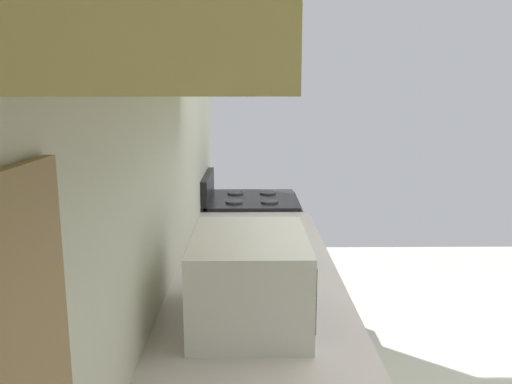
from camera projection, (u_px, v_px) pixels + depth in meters
wall_back at (149, 162)px, 1.81m from camera, size 4.22×0.12×2.69m
oven_range at (252, 262)px, 3.45m from camera, size 0.65×0.63×1.06m
microwave at (250, 278)px, 1.58m from camera, size 0.47×0.36×0.28m
bowl at (276, 227)px, 2.58m from camera, size 0.12×0.12×0.06m
kettle at (281, 247)px, 2.11m from camera, size 0.19×0.14×0.17m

